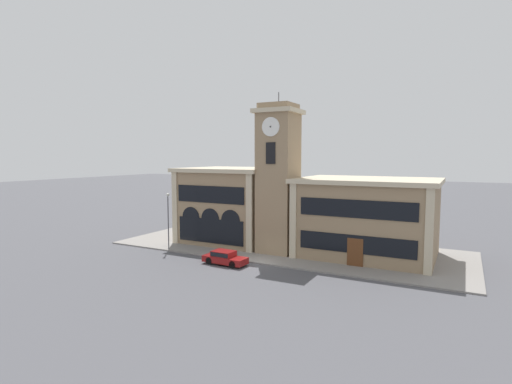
{
  "coord_description": "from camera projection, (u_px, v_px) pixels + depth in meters",
  "views": [
    {
      "loc": [
        17.79,
        -33.78,
        10.48
      ],
      "look_at": [
        -1.72,
        3.28,
        6.73
      ],
      "focal_mm": 28.0,
      "sensor_mm": 36.0,
      "label": 1
    }
  ],
  "objects": [
    {
      "name": "ground_plane",
      "position": [
        256.0,
        264.0,
        38.96
      ],
      "size": [
        300.0,
        300.0,
        0.0
      ],
      "primitive_type": "plane",
      "color": "#4C4C51"
    },
    {
      "name": "town_hall_left_wing",
      "position": [
        232.0,
        204.0,
        49.19
      ],
      "size": [
        11.45,
        10.38,
        9.07
      ],
      "color": "#937A5B",
      "rests_on": "ground_plane"
    },
    {
      "name": "street_lamp",
      "position": [
        168.0,
        213.0,
        44.11
      ],
      "size": [
        0.36,
        0.36,
        6.3
      ],
      "color": "#4C4C51",
      "rests_on": "sidewalk_kerb"
    },
    {
      "name": "parked_car_near",
      "position": [
        225.0,
        257.0,
        38.72
      ],
      "size": [
        4.48,
        1.91,
        1.33
      ],
      "rotation": [
        0.0,
        0.0,
        -0.05
      ],
      "color": "maroon",
      "rests_on": "ground_plane"
    },
    {
      "name": "sidewalk_kerb",
      "position": [
        286.0,
        248.0,
        45.55
      ],
      "size": [
        39.12,
        14.96,
        0.15
      ],
      "color": "gray",
      "rests_on": "ground_plane"
    },
    {
      "name": "clock_tower",
      "position": [
        278.0,
        179.0,
        42.79
      ],
      "size": [
        4.46,
        4.46,
        17.22
      ],
      "color": "#937A5B",
      "rests_on": "ground_plane"
    },
    {
      "name": "town_hall_right_wing",
      "position": [
        367.0,
        217.0,
        41.61
      ],
      "size": [
        14.08,
        10.38,
        8.2
      ],
      "color": "#937A5B",
      "rests_on": "ground_plane"
    }
  ]
}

